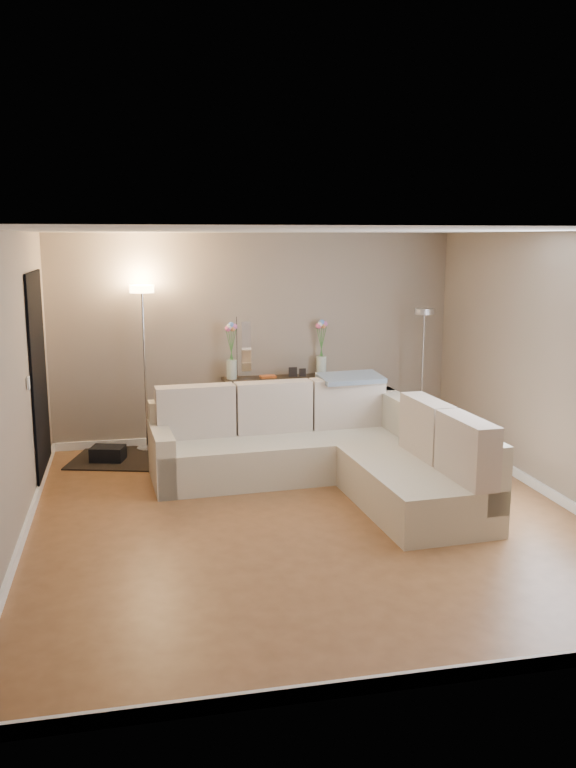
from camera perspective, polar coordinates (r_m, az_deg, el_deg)
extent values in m
cube|color=#915D34|center=(7.04, 1.38, -10.10)|extent=(5.00, 5.50, 0.01)
cube|color=white|center=(6.56, 1.49, 11.66)|extent=(5.00, 5.50, 0.01)
cube|color=gray|center=(9.35, -2.51, 3.46)|extent=(5.00, 0.02, 2.60)
cube|color=gray|center=(4.12, 10.44, -6.59)|extent=(5.00, 0.02, 2.60)
cube|color=gray|center=(6.58, -20.36, -0.48)|extent=(0.02, 5.50, 2.60)
cube|color=gray|center=(7.66, 20.03, 1.10)|extent=(0.02, 5.50, 2.60)
cube|color=white|center=(9.57, -2.42, -3.99)|extent=(5.00, 0.03, 0.10)
cube|color=white|center=(4.67, 9.74, -21.27)|extent=(5.00, 0.03, 0.10)
cube|color=white|center=(6.92, -19.45, -10.67)|extent=(0.03, 5.50, 0.10)
cube|color=white|center=(7.94, 19.28, -7.83)|extent=(0.03, 5.50, 0.10)
cube|color=black|center=(8.26, -18.43, 0.48)|extent=(0.02, 1.20, 2.20)
cube|color=white|center=(7.42, -19.17, 0.06)|extent=(0.02, 0.08, 0.12)
cube|color=beige|center=(8.13, -0.29, -5.51)|extent=(2.85, 1.13, 0.43)
cube|color=beige|center=(8.41, -0.96, -2.83)|extent=(2.81, 0.37, 0.60)
cube|color=beige|center=(7.89, -9.60, -5.56)|extent=(0.25, 0.98, 0.60)
cube|color=beige|center=(7.22, 9.63, -7.84)|extent=(1.07, 1.78, 0.43)
cube|color=beige|center=(7.71, 10.74, -4.31)|extent=(0.37, 2.70, 0.60)
cube|color=beige|center=(8.07, -7.07, -2.08)|extent=(0.85, 0.28, 0.56)
cube|color=beige|center=(8.24, -1.12, -1.74)|extent=(0.85, 0.28, 0.56)
cube|color=beige|center=(8.48, 4.53, -1.39)|extent=(0.85, 0.28, 0.56)
cube|color=beige|center=(7.47, 10.52, -3.27)|extent=(0.28, 0.79, 0.56)
cube|color=beige|center=(6.78, 13.48, -4.87)|extent=(0.28, 0.79, 0.56)
cube|color=slate|center=(8.46, 4.81, 0.47)|extent=(0.75, 0.49, 0.09)
cube|color=black|center=(9.33, -0.85, 0.44)|extent=(1.37, 0.42, 0.04)
cube|color=black|center=(9.16, -4.44, -2.48)|extent=(0.05, 0.05, 0.79)
cube|color=black|center=(9.44, -4.75, -2.07)|extent=(0.05, 0.05, 0.79)
cube|color=black|center=(9.45, 3.07, -2.04)|extent=(0.05, 0.05, 0.79)
cube|color=black|center=(9.72, 2.55, -1.66)|extent=(0.05, 0.05, 0.79)
cube|color=black|center=(9.47, -0.84, -3.29)|extent=(1.29, 0.39, 0.03)
cube|color=#BF3333|center=(9.33, -4.18, -2.81)|extent=(0.04, 0.17, 0.20)
cube|color=#3359A5|center=(9.33, -3.92, -2.73)|extent=(0.04, 0.17, 0.22)
cube|color=gold|center=(9.34, -3.63, -2.66)|extent=(0.05, 0.17, 0.24)
cube|color=#3F7F4C|center=(9.36, -3.29, -2.76)|extent=(0.06, 0.17, 0.20)
cube|color=#994C99|center=(9.36, -3.00, -2.68)|extent=(0.04, 0.17, 0.22)
cube|color=orange|center=(9.37, -2.74, -2.60)|extent=(0.04, 0.17, 0.24)
cube|color=#262626|center=(9.38, -2.45, -2.71)|extent=(0.05, 0.17, 0.20)
cube|color=#4C99B2|center=(9.39, -2.12, -2.63)|extent=(0.06, 0.17, 0.22)
cube|color=#B2A58C|center=(9.40, -1.82, -2.55)|extent=(0.04, 0.17, 0.24)
cube|color=brown|center=(9.41, -1.57, -2.66)|extent=(0.04, 0.17, 0.20)
cube|color=navy|center=(9.42, -1.28, -2.58)|extent=(0.05, 0.17, 0.22)
cube|color=gold|center=(9.43, -0.95, -2.50)|extent=(0.06, 0.17, 0.24)
cube|color=black|center=(9.44, -1.09, 2.97)|extent=(0.96, 0.08, 0.75)
cube|color=white|center=(9.42, -1.06, 2.95)|extent=(0.84, 0.05, 0.63)
cube|color=#CD5C24|center=(9.27, -1.54, 0.53)|extent=(0.19, 0.13, 0.04)
cube|color=black|center=(9.31, 0.37, 0.88)|extent=(0.11, 0.03, 0.14)
cube|color=black|center=(9.35, 1.11, 0.85)|extent=(0.08, 0.02, 0.11)
cylinder|color=silver|center=(9.19, -4.31, 1.07)|extent=(0.13, 0.13, 0.25)
cylinder|color=#38722D|center=(9.14, -4.45, 2.87)|extent=(0.10, 0.01, 0.43)
sphere|color=#E5598C|center=(9.11, -4.61, 4.23)|extent=(0.08, 0.08, 0.07)
cylinder|color=#38722D|center=(9.14, -4.40, 2.94)|extent=(0.06, 0.01, 0.46)
sphere|color=white|center=(9.11, -4.49, 4.37)|extent=(0.08, 0.08, 0.07)
cylinder|color=#38722D|center=(9.14, -4.34, 3.01)|extent=(0.01, 0.01, 0.48)
sphere|color=#598CE5|center=(9.11, -4.36, 4.50)|extent=(0.08, 0.08, 0.07)
cylinder|color=#38722D|center=(9.15, -4.28, 2.88)|extent=(0.06, 0.01, 0.44)
sphere|color=#E58C4C|center=(9.12, -4.23, 4.25)|extent=(0.08, 0.08, 0.07)
cylinder|color=#38722D|center=(9.15, -4.23, 2.95)|extent=(0.11, 0.01, 0.45)
sphere|color=#D866B2|center=(9.12, -4.11, 4.38)|extent=(0.08, 0.08, 0.07)
cylinder|color=silver|center=(9.46, 2.55, 1.38)|extent=(0.13, 0.13, 0.25)
cylinder|color=#38722D|center=(9.41, 2.46, 3.13)|extent=(0.10, 0.01, 0.43)
sphere|color=#E5598C|center=(9.37, 2.34, 4.45)|extent=(0.08, 0.08, 0.07)
cylinder|color=#38722D|center=(9.41, 2.51, 3.19)|extent=(0.06, 0.01, 0.46)
sphere|color=white|center=(9.38, 2.46, 4.58)|extent=(0.08, 0.08, 0.07)
cylinder|color=#38722D|center=(9.41, 2.57, 3.26)|extent=(0.01, 0.01, 0.48)
sphere|color=#598CE5|center=(9.38, 2.58, 4.71)|extent=(0.08, 0.08, 0.07)
cylinder|color=#38722D|center=(9.41, 2.62, 3.13)|extent=(0.06, 0.01, 0.44)
sphere|color=#E58C4C|center=(9.39, 2.70, 4.46)|extent=(0.08, 0.08, 0.07)
cylinder|color=#38722D|center=(9.42, 2.68, 3.20)|extent=(0.11, 0.01, 0.45)
sphere|color=#D866B2|center=(9.39, 2.82, 4.59)|extent=(0.08, 0.08, 0.07)
cylinder|color=silver|center=(9.29, -10.64, -4.87)|extent=(0.32, 0.32, 0.03)
cylinder|color=silver|center=(9.08, -10.85, 0.91)|extent=(0.03, 0.03, 1.90)
cylinder|color=#FFBF72|center=(8.96, -11.08, 7.13)|extent=(0.35, 0.35, 0.09)
cylinder|color=silver|center=(9.66, 10.03, -4.24)|extent=(0.24, 0.24, 0.03)
cylinder|color=silver|center=(9.48, 10.19, 0.45)|extent=(0.03, 0.03, 1.61)
cylinder|color=silver|center=(9.37, 10.36, 5.47)|extent=(0.26, 0.26, 0.07)
cube|color=black|center=(8.97, -11.91, -5.55)|extent=(1.52, 1.29, 0.02)
cube|color=black|center=(8.90, -13.55, -5.40)|extent=(0.43, 0.35, 0.24)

